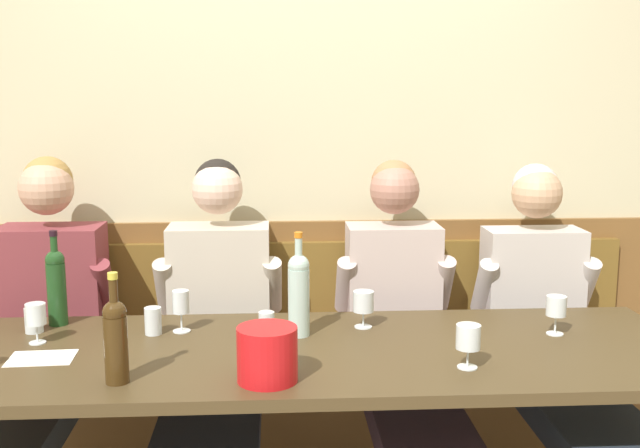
# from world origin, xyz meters

# --- Properties ---
(room_wall_back) EXTENTS (6.80, 0.08, 2.80)m
(room_wall_back) POSITION_xyz_m (0.00, 1.09, 1.40)
(room_wall_back) COLOR beige
(room_wall_back) RESTS_ON ground
(wood_wainscot_panel) EXTENTS (6.80, 0.03, 1.03)m
(wood_wainscot_panel) POSITION_xyz_m (0.00, 1.04, 0.51)
(wood_wainscot_panel) COLOR brown
(wood_wainscot_panel) RESTS_ON ground
(wall_bench) EXTENTS (2.91, 0.42, 0.94)m
(wall_bench) POSITION_xyz_m (0.00, 0.83, 0.28)
(wall_bench) COLOR brown
(wall_bench) RESTS_ON ground
(dining_table) EXTENTS (2.61, 0.86, 0.74)m
(dining_table) POSITION_xyz_m (0.00, 0.14, 0.67)
(dining_table) COLOR #44351F
(dining_table) RESTS_ON ground
(person_right_seat) EXTENTS (0.52, 1.29, 1.35)m
(person_right_seat) POSITION_xyz_m (-1.04, 0.49, 0.66)
(person_right_seat) COLOR #35272F
(person_right_seat) RESTS_ON ground
(person_center_right_seat) EXTENTS (0.52, 1.29, 1.33)m
(person_center_right_seat) POSITION_xyz_m (-0.35, 0.48, 0.65)
(person_center_right_seat) COLOR #282634
(person_center_right_seat) RESTS_ON ground
(person_left_seat) EXTENTS (0.50, 1.28, 1.32)m
(person_left_seat) POSITION_xyz_m (0.39, 0.47, 0.65)
(person_left_seat) COLOR #312540
(person_left_seat) RESTS_ON ground
(person_center_left_seat) EXTENTS (0.52, 1.28, 1.30)m
(person_center_left_seat) POSITION_xyz_m (1.00, 0.46, 0.63)
(person_center_left_seat) COLOR #243241
(person_center_left_seat) RESTS_ON ground
(ice_bucket) EXTENTS (0.18, 0.18, 0.17)m
(ice_bucket) POSITION_xyz_m (-0.14, -0.14, 0.83)
(ice_bucket) COLOR red
(ice_bucket) RESTS_ON dining_table
(wine_bottle_green_tall) EXTENTS (0.07, 0.07, 0.36)m
(wine_bottle_green_tall) POSITION_xyz_m (-0.93, 0.47, 0.90)
(wine_bottle_green_tall) COLOR #1C411B
(wine_bottle_green_tall) RESTS_ON dining_table
(wine_bottle_amber_mid) EXTENTS (0.07, 0.07, 0.34)m
(wine_bottle_amber_mid) POSITION_xyz_m (-0.59, -0.13, 0.89)
(wine_bottle_amber_mid) COLOR #3D2810
(wine_bottle_amber_mid) RESTS_ON dining_table
(wine_bottle_clear_water) EXTENTS (0.08, 0.08, 0.38)m
(wine_bottle_clear_water) POSITION_xyz_m (-0.03, 0.28, 0.91)
(wine_bottle_clear_water) COLOR #AFCCC2
(wine_bottle_clear_water) RESTS_ON dining_table
(wine_glass_center_rear) EXTENTS (0.07, 0.07, 0.14)m
(wine_glass_center_rear) POSITION_xyz_m (0.89, 0.24, 0.84)
(wine_glass_center_rear) COLOR silver
(wine_glass_center_rear) RESTS_ON dining_table
(wine_glass_mid_left) EXTENTS (0.08, 0.08, 0.14)m
(wine_glass_mid_left) POSITION_xyz_m (0.49, -0.07, 0.84)
(wine_glass_mid_left) COLOR silver
(wine_glass_mid_left) RESTS_ON dining_table
(wine_glass_center_front) EXTENTS (0.07, 0.07, 0.14)m
(wine_glass_center_front) POSITION_xyz_m (-0.94, 0.25, 0.85)
(wine_glass_center_front) COLOR silver
(wine_glass_center_front) RESTS_ON dining_table
(wine_glass_left_end) EXTENTS (0.08, 0.08, 0.14)m
(wine_glass_left_end) POSITION_xyz_m (0.21, 0.36, 0.84)
(wine_glass_left_end) COLOR silver
(wine_glass_left_end) RESTS_ON dining_table
(wine_glass_right_end) EXTENTS (0.06, 0.06, 0.15)m
(wine_glass_right_end) POSITION_xyz_m (-0.46, 0.35, 0.85)
(wine_glass_right_end) COLOR silver
(wine_glass_right_end) RESTS_ON dining_table
(water_tumbler_center) EXTENTS (0.06, 0.06, 0.09)m
(water_tumbler_center) POSITION_xyz_m (-0.15, 0.29, 0.79)
(water_tumbler_center) COLOR silver
(water_tumbler_center) RESTS_ON dining_table
(water_tumbler_right) EXTENTS (0.06, 0.06, 0.09)m
(water_tumbler_right) POSITION_xyz_m (-0.99, 0.38, 0.79)
(water_tumbler_right) COLOR silver
(water_tumbler_right) RESTS_ON dining_table
(water_tumbler_left) EXTENTS (0.06, 0.06, 0.10)m
(water_tumbler_left) POSITION_xyz_m (-0.56, 0.33, 0.79)
(water_tumbler_left) COLOR silver
(water_tumbler_left) RESTS_ON dining_table
(tasting_sheet_left_guest) EXTENTS (0.22, 0.16, 0.00)m
(tasting_sheet_left_guest) POSITION_xyz_m (-0.88, 0.09, 0.75)
(tasting_sheet_left_guest) COLOR white
(tasting_sheet_left_guest) RESTS_ON dining_table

